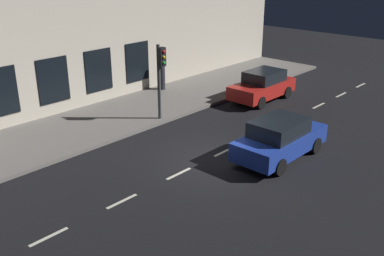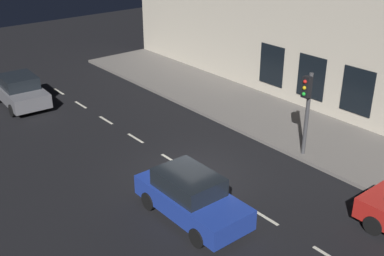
{
  "view_description": "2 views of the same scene",
  "coord_description": "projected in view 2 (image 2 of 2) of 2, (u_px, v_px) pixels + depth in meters",
  "views": [
    {
      "loc": [
        -10.05,
        11.8,
        7.39
      ],
      "look_at": [
        1.39,
        -0.61,
        0.75
      ],
      "focal_mm": 41.79,
      "sensor_mm": 36.0,
      "label": 1
    },
    {
      "loc": [
        -10.33,
        -12.34,
        9.37
      ],
      "look_at": [
        0.77,
        1.15,
        1.36
      ],
      "focal_mm": 44.94,
      "sensor_mm": 36.0,
      "label": 2
    }
  ],
  "objects": [
    {
      "name": "ground_plane",
      "position": [
        196.0,
        175.0,
        18.53
      ],
      "size": [
        60.0,
        60.0,
        0.0
      ],
      "primitive_type": "plane",
      "color": "black"
    },
    {
      "name": "sidewalk",
      "position": [
        300.0,
        130.0,
        22.11
      ],
      "size": [
        4.5,
        32.0,
        0.15
      ],
      "color": "slate",
      "rests_on": "ground"
    },
    {
      "name": "building_facade",
      "position": [
        341.0,
        57.0,
        22.33
      ],
      "size": [
        0.65,
        32.0,
        6.17
      ],
      "color": "beige",
      "rests_on": "ground"
    },
    {
      "name": "lane_centre_line",
      "position": [
        213.0,
        185.0,
        17.83
      ],
      "size": [
        0.12,
        27.2,
        0.01
      ],
      "color": "beige",
      "rests_on": "ground"
    },
    {
      "name": "traffic_light",
      "position": [
        307.0,
        102.0,
        18.82
      ],
      "size": [
        0.5,
        0.32,
        3.47
      ],
      "color": "#424244",
      "rests_on": "sidewalk"
    },
    {
      "name": "parked_car_0",
      "position": [
        191.0,
        196.0,
        15.71
      ],
      "size": [
        1.86,
        4.18,
        1.58
      ],
      "rotation": [
        0.0,
        0.0,
        3.14
      ],
      "color": "#1E389E",
      "rests_on": "ground"
    },
    {
      "name": "parked_car_2",
      "position": [
        21.0,
        91.0,
        24.77
      ],
      "size": [
        2.11,
        3.91,
        1.58
      ],
      "rotation": [
        0.0,
        0.0,
        3.08
      ],
      "color": "slate",
      "rests_on": "ground"
    }
  ]
}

